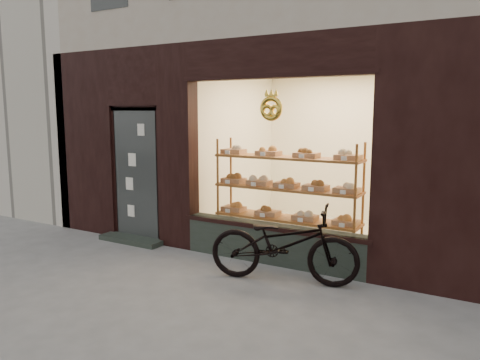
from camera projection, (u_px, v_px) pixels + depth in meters
The scene contains 4 objects.
ground at pixel (147, 311), 5.00m from camera, with size 90.00×90.00×0.00m, color slate.
neighbor_left at pixel (20, 29), 13.82m from camera, with size 12.00×7.00×9.00m, color beige.
display_shelf at pixel (286, 197), 6.83m from camera, with size 2.20×0.45×1.70m.
bicycle at pixel (283, 244), 5.79m from camera, with size 0.65×1.86×0.98m, color black.
Camera 1 is at (3.25, -3.59, 2.13)m, focal length 35.00 mm.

